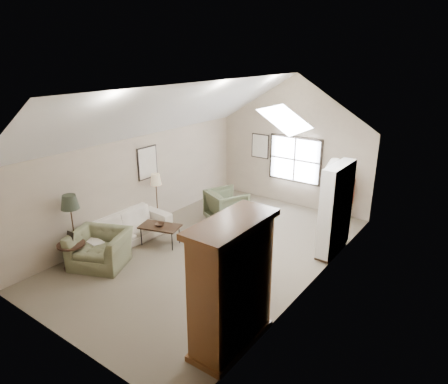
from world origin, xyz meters
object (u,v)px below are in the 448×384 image
Objects in this scene: armchair_far at (227,206)px; coffee_table at (160,235)px; armoire at (232,285)px; armchair_near at (100,248)px; sofa at (125,228)px; side_chair at (342,199)px; side_table at (73,256)px.

armchair_far is 2.22m from coffee_table.
armoire is 3.95m from armchair_near.
armoire is 4.05m from coffee_table.
sofa is 2.44× the size of coffee_table.
armchair_far reaches higher than coffee_table.
armoire reaches higher than side_chair.
side_chair is (-0.41, 6.10, -0.50)m from armoire.
side_chair reaches higher than side_table.
armoire is at bearing 1.26° from side_table.
side_chair reaches higher than coffee_table.
coffee_table is (0.39, 1.51, -0.14)m from armchair_near.
armchair_far is at bearing 52.76° from armchair_near.
side_chair is at bearing 35.18° from armchair_near.
armoire reaches higher than sofa.
side_table is (-0.35, -0.47, -0.09)m from armchair_near.
coffee_table is at bearing 69.33° from side_table.
sofa is at bearing -123.68° from side_chair.
armchair_near is at bearing 174.44° from armoire.
armoire is at bearing -105.84° from sofa.
armchair_near is 1.02× the size of side_chair.
armchair_near is 6.69m from side_chair.
sofa is at bearing 86.42° from armchair_far.
armoire reaches higher than side_table.
armchair_far is at bearing 126.49° from armoire.
armoire is 5.07m from armchair_far.
armchair_far is at bearing -134.58° from side_chair.
sofa is 0.93m from coffee_table.
coffee_table is at bearing 101.41° from armchair_far.
armoire is 1.81× the size of armchair_near.
sofa is 2.87m from armchair_far.
side_table is (-4.23, -0.09, -0.80)m from armoire.
armchair_far reaches higher than side_table.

